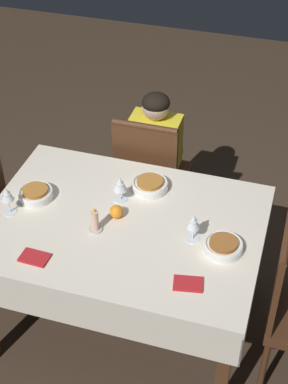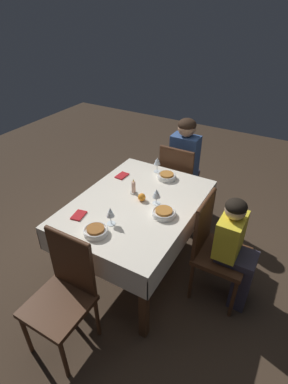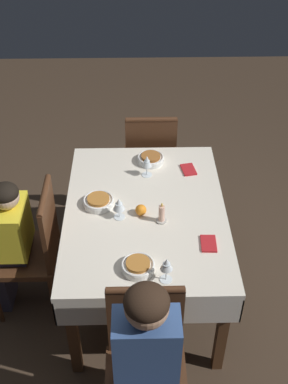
# 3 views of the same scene
# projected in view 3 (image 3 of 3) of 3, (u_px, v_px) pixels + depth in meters

# --- Properties ---
(ground_plane) EXTENTS (8.00, 8.00, 0.00)m
(ground_plane) POSITION_uv_depth(u_px,v_px,m) (145.00, 289.00, 3.45)
(ground_plane) COLOR #3D2D21
(dining_table) EXTENTS (1.36, 0.99, 0.76)m
(dining_table) POSITION_uv_depth(u_px,v_px,m) (145.00, 220.00, 3.02)
(dining_table) COLOR silver
(dining_table) RESTS_ON ground_plane
(chair_west) EXTENTS (0.42, 0.41, 0.95)m
(chair_west) POSITION_uv_depth(u_px,v_px,m) (146.00, 361.00, 2.42)
(chair_west) COLOR #472816
(chair_west) RESTS_ON ground_plane
(chair_north) EXTENTS (0.41, 0.42, 0.95)m
(chair_north) POSITION_uv_depth(u_px,v_px,m) (34.00, 246.00, 3.05)
(chair_north) COLOR #472816
(chair_north) RESTS_ON ground_plane
(chair_east) EXTENTS (0.42, 0.41, 0.95)m
(chair_east) POSITION_uv_depth(u_px,v_px,m) (150.00, 157.00, 3.81)
(chair_east) COLOR #472816
(chair_east) RESTS_ON ground_plane
(person_adult_denim) EXTENTS (0.34, 0.30, 1.20)m
(person_adult_denim) POSITION_uv_depth(u_px,v_px,m) (147.00, 373.00, 2.20)
(person_adult_denim) COLOR #383342
(person_adult_denim) RESTS_ON ground_plane
(person_child_yellow) EXTENTS (0.30, 0.33, 1.02)m
(person_child_yellow) POSITION_uv_depth(u_px,v_px,m) (6.00, 242.00, 3.02)
(person_child_yellow) COLOR #383342
(person_child_yellow) RESTS_ON ground_plane
(bowl_west) EXTENTS (0.18, 0.18, 0.06)m
(bowl_west) POSITION_uv_depth(u_px,v_px,m) (138.00, 266.00, 2.57)
(bowl_west) COLOR white
(bowl_west) RESTS_ON dining_table
(wine_glass_west) EXTENTS (0.07, 0.07, 0.16)m
(wine_glass_west) POSITION_uv_depth(u_px,v_px,m) (167.00, 265.00, 2.46)
(wine_glass_west) COLOR white
(wine_glass_west) RESTS_ON dining_table
(bowl_north) EXTENTS (0.19, 0.19, 0.06)m
(bowl_north) POSITION_uv_depth(u_px,v_px,m) (98.00, 201.00, 2.98)
(bowl_north) COLOR white
(bowl_north) RESTS_ON dining_table
(wine_glass_north) EXTENTS (0.07, 0.07, 0.15)m
(wine_glass_north) POSITION_uv_depth(u_px,v_px,m) (119.00, 205.00, 2.85)
(wine_glass_north) COLOR white
(wine_glass_north) RESTS_ON dining_table
(bowl_east) EXTENTS (0.18, 0.18, 0.06)m
(bowl_east) POSITION_uv_depth(u_px,v_px,m) (151.00, 159.00, 3.34)
(bowl_east) COLOR white
(bowl_east) RESTS_ON dining_table
(wine_glass_east) EXTENTS (0.07, 0.07, 0.16)m
(wine_glass_east) POSITION_uv_depth(u_px,v_px,m) (147.00, 162.00, 3.17)
(wine_glass_east) COLOR white
(wine_glass_east) RESTS_ON dining_table
(candle_centerpiece) EXTENTS (0.07, 0.07, 0.14)m
(candle_centerpiece) POSITION_uv_depth(u_px,v_px,m) (162.00, 215.00, 2.85)
(candle_centerpiece) COLOR beige
(candle_centerpiece) RESTS_ON dining_table
(orange_fruit) EXTENTS (0.07, 0.07, 0.07)m
(orange_fruit) POSITION_uv_depth(u_px,v_px,m) (141.00, 210.00, 2.91)
(orange_fruit) COLOR orange
(orange_fruit) RESTS_ON dining_table
(napkin_red_folded) EXTENTS (0.14, 0.11, 0.01)m
(napkin_red_folded) POSITION_uv_depth(u_px,v_px,m) (188.00, 170.00, 3.28)
(napkin_red_folded) COLOR red
(napkin_red_folded) RESTS_ON dining_table
(napkin_spare_side) EXTENTS (0.14, 0.09, 0.01)m
(napkin_spare_side) POSITION_uv_depth(u_px,v_px,m) (209.00, 244.00, 2.73)
(napkin_spare_side) COLOR red
(napkin_spare_side) RESTS_ON dining_table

